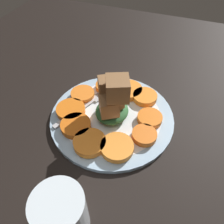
% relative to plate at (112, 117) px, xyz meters
% --- Properties ---
extents(table_slab, '(1.20, 1.20, 0.02)m').
position_rel_plate_xyz_m(table_slab, '(0.00, 0.00, -0.02)').
color(table_slab, black).
rests_on(table_slab, ground).
extents(plate, '(0.28, 0.28, 0.01)m').
position_rel_plate_xyz_m(plate, '(0.00, 0.00, 0.00)').
color(plate, '#99B7D1').
rests_on(plate, table_slab).
extents(carrot_slice_0, '(0.06, 0.06, 0.01)m').
position_rel_plate_xyz_m(carrot_slice_0, '(-0.08, 0.06, 0.01)').
color(carrot_slice_0, orange).
rests_on(carrot_slice_0, plate).
extents(carrot_slice_1, '(0.07, 0.07, 0.01)m').
position_rel_plate_xyz_m(carrot_slice_1, '(-0.09, 0.01, 0.01)').
color(carrot_slice_1, orange).
rests_on(carrot_slice_1, plate).
extents(carrot_slice_2, '(0.05, 0.05, 0.01)m').
position_rel_plate_xyz_m(carrot_slice_2, '(-0.08, -0.05, 0.01)').
color(carrot_slice_2, orange).
rests_on(carrot_slice_2, plate).
extents(carrot_slice_3, '(0.06, 0.06, 0.01)m').
position_rel_plate_xyz_m(carrot_slice_3, '(-0.03, -0.09, 0.01)').
color(carrot_slice_3, orange).
rests_on(carrot_slice_3, plate).
extents(carrot_slice_4, '(0.07, 0.07, 0.01)m').
position_rel_plate_xyz_m(carrot_slice_4, '(0.02, -0.09, 0.01)').
color(carrot_slice_4, orange).
rests_on(carrot_slice_4, plate).
extents(carrot_slice_5, '(0.07, 0.07, 0.01)m').
position_rel_plate_xyz_m(carrot_slice_5, '(0.06, -0.06, 0.01)').
color(carrot_slice_5, orange).
rests_on(carrot_slice_5, plate).
extents(carrot_slice_6, '(0.07, 0.07, 0.01)m').
position_rel_plate_xyz_m(carrot_slice_6, '(0.09, -0.01, 0.01)').
color(carrot_slice_6, orange).
rests_on(carrot_slice_6, plate).
extents(carrot_slice_7, '(0.07, 0.07, 0.01)m').
position_rel_plate_xyz_m(carrot_slice_7, '(0.08, 0.04, 0.01)').
color(carrot_slice_7, orange).
rests_on(carrot_slice_7, plate).
extents(carrot_slice_8, '(0.05, 0.05, 0.01)m').
position_rel_plate_xyz_m(carrot_slice_8, '(0.04, 0.09, 0.01)').
color(carrot_slice_8, orange).
rests_on(carrot_slice_8, plate).
extents(carrot_slice_9, '(0.06, 0.06, 0.01)m').
position_rel_plate_xyz_m(carrot_slice_9, '(-0.01, 0.08, 0.01)').
color(carrot_slice_9, orange).
rests_on(carrot_slice_9, plate).
extents(center_pile, '(0.09, 0.09, 0.12)m').
position_rel_plate_xyz_m(center_pile, '(0.00, 0.00, 0.05)').
color(center_pile, '#2D6033').
rests_on(center_pile, plate).
extents(fork, '(0.17, 0.09, 0.00)m').
position_rel_plate_xyz_m(fork, '(-0.01, -0.07, 0.01)').
color(fork, '#B2B2B7').
rests_on(fork, plate).
extents(water_glass, '(0.08, 0.08, 0.09)m').
position_rel_plate_xyz_m(water_glass, '(0.24, 0.01, 0.04)').
color(water_glass, silver).
rests_on(water_glass, table_slab).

